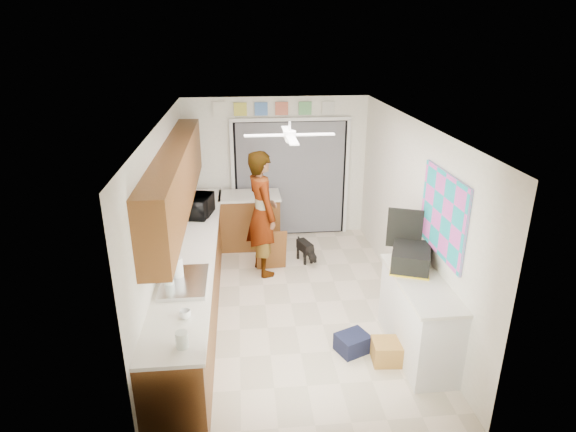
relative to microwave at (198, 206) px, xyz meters
name	(u,v)px	position (x,y,z in m)	size (l,w,h in m)	color
floor	(291,303)	(1.28, -1.10, -1.09)	(5.00, 5.00, 0.00)	beige
ceiling	(291,123)	(1.28, -1.10, 1.41)	(5.00, 5.00, 0.00)	white
wall_back	(276,168)	(1.28, 1.40, 0.16)	(3.20, 3.20, 0.00)	white
wall_front	(323,333)	(1.28, -3.60, 0.16)	(3.20, 3.20, 0.00)	white
wall_left	(166,225)	(-0.32, -1.10, 0.16)	(5.00, 5.00, 0.00)	white
wall_right	(411,216)	(2.88, -1.10, 0.16)	(5.00, 5.00, 0.00)	white
left_base_cabinets	(194,279)	(-0.02, -1.10, -0.64)	(0.60, 4.80, 0.90)	brown
left_countertop	(192,247)	(-0.01, -1.10, -0.17)	(0.62, 4.80, 0.04)	white
upper_cabinets	(177,178)	(-0.16, -0.90, 0.71)	(0.32, 4.00, 0.80)	brown
sink_basin	(184,283)	(-0.01, -2.10, -0.14)	(0.50, 0.76, 0.06)	silver
faucet	(166,276)	(-0.20, -2.10, -0.04)	(0.03, 0.03, 0.22)	silver
peninsula_base	(250,221)	(0.78, 0.90, -0.64)	(1.00, 0.60, 0.90)	brown
peninsula_top	(249,196)	(0.78, 0.90, -0.17)	(1.04, 0.64, 0.04)	white
back_opening_recess	(290,179)	(1.53, 1.37, -0.04)	(2.00, 0.06, 2.10)	black
curtain_panel	(291,180)	(1.53, 1.33, -0.04)	(1.90, 0.03, 2.05)	gray
door_trim_left	(233,181)	(0.51, 1.34, -0.04)	(0.06, 0.04, 2.10)	white
door_trim_right	(347,178)	(2.55, 1.34, -0.04)	(0.06, 0.04, 2.10)	white
door_trim_head	(291,119)	(1.53, 1.34, 1.03)	(2.10, 0.04, 0.06)	white
header_frame_0	(240,109)	(0.68, 1.37, 1.21)	(0.22, 0.02, 0.22)	#D0CB45
header_frame_1	(261,109)	(1.03, 1.37, 1.21)	(0.22, 0.02, 0.22)	#4D7BCD
header_frame_2	(282,109)	(1.38, 1.37, 1.21)	(0.22, 0.02, 0.22)	#CD654D
header_frame_3	(305,108)	(1.78, 1.37, 1.21)	(0.22, 0.02, 0.22)	#5FA666
header_frame_4	(328,108)	(2.18, 1.37, 1.21)	(0.22, 0.02, 0.22)	silver
route66_sign	(219,110)	(0.33, 1.37, 1.21)	(0.22, 0.02, 0.26)	silver
right_counter_base	(418,318)	(2.63, -2.30, -0.64)	(0.50, 1.40, 0.90)	white
right_counter_top	(422,283)	(2.62, -2.30, -0.17)	(0.54, 1.44, 0.04)	white
abstract_painting	(443,214)	(2.86, -2.10, 0.56)	(0.03, 1.15, 0.95)	#E855C9
ceiling_fan	(290,135)	(1.28, -0.90, 1.23)	(1.14, 1.14, 0.24)	white
microwave	(198,206)	(0.00, 0.00, 0.00)	(0.55, 0.37, 0.31)	black
soap_bottle	(169,275)	(-0.16, -2.15, -0.01)	(0.11, 0.11, 0.28)	silver
cup	(185,314)	(0.08, -2.78, -0.11)	(0.11, 0.11, 0.09)	white
jar_a	(182,340)	(0.09, -3.24, -0.08)	(0.11, 0.11, 0.15)	silver
jar_b	(181,340)	(0.08, -3.23, -0.08)	(0.09, 0.09, 0.14)	silver
paper_towel_roll	(178,269)	(-0.08, -1.99, -0.02)	(0.13, 0.13, 0.27)	white
suitcase	(411,258)	(2.60, -1.96, -0.03)	(0.42, 0.57, 0.24)	black
suitcase_rim	(410,266)	(2.60, -1.96, -0.14)	(0.44, 0.58, 0.02)	yellow
suitcase_lid	(405,229)	(2.60, -1.67, 0.22)	(0.42, 0.03, 0.50)	black
cardboard_box	(390,352)	(2.28, -2.44, -0.96)	(0.41, 0.31, 0.26)	#A57E33
navy_crate	(353,343)	(1.90, -2.22, -0.98)	(0.36, 0.30, 0.22)	black
cabinet_door_panel	(272,250)	(1.09, -0.08, -0.75)	(0.46, 0.03, 0.69)	brown
man	(262,214)	(0.95, -0.09, -0.12)	(0.71, 0.46, 1.94)	white
dog	(305,250)	(1.65, 0.19, -0.90)	(0.21, 0.49, 0.38)	black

